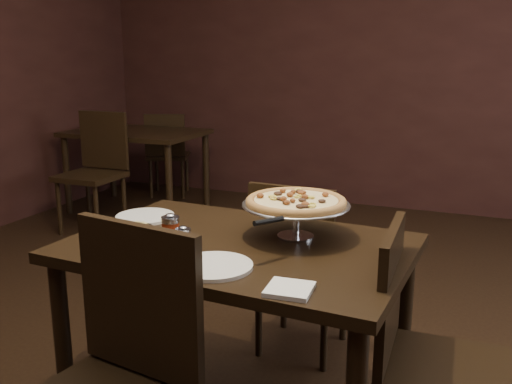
% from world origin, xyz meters
% --- Properties ---
extents(room, '(6.04, 7.04, 2.84)m').
position_xyz_m(room, '(0.06, 0.03, 1.40)').
color(room, black).
rests_on(room, ground).
extents(dining_table, '(1.28, 0.89, 0.77)m').
position_xyz_m(dining_table, '(-0.00, -0.10, 0.67)').
color(dining_table, black).
rests_on(dining_table, ground).
extents(background_table, '(1.20, 0.80, 0.75)m').
position_xyz_m(background_table, '(-2.20, 2.50, 0.65)').
color(background_table, black).
rests_on(background_table, ground).
extents(pizza_stand, '(0.41, 0.41, 0.17)m').
position_xyz_m(pizza_stand, '(0.17, 0.05, 0.91)').
color(pizza_stand, silver).
rests_on(pizza_stand, dining_table).
extents(parmesan_shaker, '(0.05, 0.05, 0.10)m').
position_xyz_m(parmesan_shaker, '(-0.14, -0.26, 0.82)').
color(parmesan_shaker, beige).
rests_on(parmesan_shaker, dining_table).
extents(pepper_flake_shaker, '(0.07, 0.07, 0.12)m').
position_xyz_m(pepper_flake_shaker, '(-0.22, -0.20, 0.83)').
color(pepper_flake_shaker, maroon).
rests_on(pepper_flake_shaker, dining_table).
extents(packet_caddy, '(0.08, 0.08, 0.07)m').
position_xyz_m(packet_caddy, '(-0.35, -0.20, 0.80)').
color(packet_caddy, black).
rests_on(packet_caddy, dining_table).
extents(napkin_stack, '(0.14, 0.14, 0.01)m').
position_xyz_m(napkin_stack, '(0.32, -0.44, 0.78)').
color(napkin_stack, white).
rests_on(napkin_stack, dining_table).
extents(plate_left, '(0.25, 0.25, 0.01)m').
position_xyz_m(plate_left, '(-0.50, 0.05, 0.78)').
color(plate_left, white).
rests_on(plate_left, dining_table).
extents(plate_near, '(0.26, 0.26, 0.01)m').
position_xyz_m(plate_near, '(0.03, -0.36, 0.78)').
color(plate_near, white).
rests_on(plate_near, dining_table).
extents(serving_spatula, '(0.15, 0.15, 0.02)m').
position_xyz_m(serving_spatula, '(0.16, -0.22, 0.90)').
color(serving_spatula, silver).
rests_on(serving_spatula, pizza_stand).
extents(chair_far, '(0.42, 0.42, 0.88)m').
position_xyz_m(chair_far, '(0.03, 0.53, 0.48)').
color(chair_far, black).
rests_on(chair_far, ground).
extents(chair_near, '(0.52, 0.52, 0.97)m').
position_xyz_m(chair_near, '(-0.12, -0.71, 0.53)').
color(chair_near, black).
rests_on(chair_near, ground).
extents(chair_side, '(0.44, 0.44, 0.91)m').
position_xyz_m(chair_side, '(0.68, -0.13, 0.49)').
color(chair_side, black).
rests_on(chair_side, ground).
extents(bg_chair_far, '(0.52, 0.52, 0.86)m').
position_xyz_m(bg_chair_far, '(-2.22, 3.07, 0.47)').
color(bg_chair_far, black).
rests_on(bg_chair_far, ground).
extents(bg_chair_near, '(0.46, 0.46, 0.98)m').
position_xyz_m(bg_chair_near, '(-2.18, 1.86, 0.53)').
color(bg_chair_near, black).
rests_on(bg_chair_near, ground).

